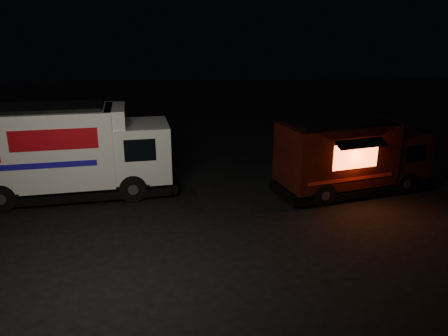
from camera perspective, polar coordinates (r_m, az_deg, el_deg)
ground at (r=13.97m, az=-1.84°, el=-8.14°), size 80.00×80.00×0.00m
white_truck at (r=17.25m, az=-19.31°, el=2.11°), size 7.92×3.66×3.46m
red_truck at (r=17.48m, az=16.52°, el=1.54°), size 6.47×3.79×2.83m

